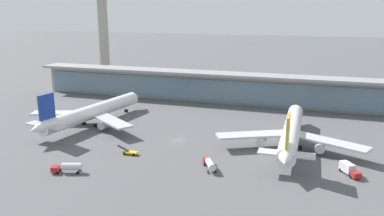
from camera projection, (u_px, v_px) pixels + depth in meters
The scene contains 12 objects.
ground_plane at pixel (177, 140), 138.97m from camera, with size 1200.00×1200.00×0.00m, color #515154.
airliner_left_stand at pixel (92, 112), 156.11m from camera, with size 48.68×63.86×17.03m.
airliner_centre_stand at pixel (291, 132), 130.65m from camera, with size 49.20×63.83×17.03m.
service_truck_near_nose_grey at pixel (330, 141), 135.78m from camera, with size 2.63×6.93×2.70m.
service_truck_under_wing_yellow at pixel (130, 152), 125.09m from camera, with size 6.81×1.95×2.70m.
service_truck_mid_apron_red at pixel (68, 167), 110.90m from camera, with size 8.87×4.87×2.95m.
service_truck_by_tail_red at pixel (210, 164), 113.51m from camera, with size 5.98×8.66×2.95m.
service_truck_on_taxiway_red at pixel (349, 169), 109.86m from camera, with size 5.82×7.41×3.10m.
terminal_building at pixel (220, 87), 194.14m from camera, with size 198.05×12.80×15.20m.
control_tower at pixel (103, 24), 242.60m from camera, with size 12.00×12.00×66.87m.
safety_cone_alpha at pixel (62, 140), 138.80m from camera, with size 0.62×0.62×0.70m.
safety_cone_bravo at pixel (83, 140), 138.24m from camera, with size 0.62×0.62×0.70m.
Camera 1 is at (46.06, -123.73, 45.17)m, focal length 36.54 mm.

